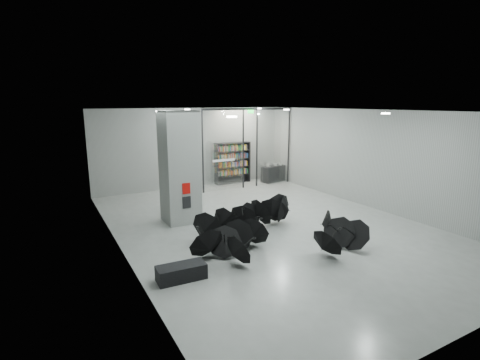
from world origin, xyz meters
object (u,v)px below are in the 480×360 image
bookshelf (233,163)px  umbrella_cluster (265,230)px  bench (181,272)px  column (180,167)px  shop_counter (274,174)px

bookshelf → umbrella_cluster: bookshelf is taller
bench → bookshelf: bookshelf is taller
umbrella_cluster → bookshelf: bearing=69.1°
column → bench: size_ratio=3.34×
bench → umbrella_cluster: bearing=23.6°
column → bench: bearing=-109.9°
bench → umbrella_cluster: size_ratio=0.22×
bookshelf → shop_counter: size_ratio=1.51×
column → bookshelf: column is taller
column → bench: column is taller
bookshelf → shop_counter: (2.15, -0.75, -0.66)m
shop_counter → umbrella_cluster: umbrella_cluster is taller
bookshelf → column: bearing=-135.3°
shop_counter → umbrella_cluster: size_ratio=0.27×
column → shop_counter: bearing=30.5°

